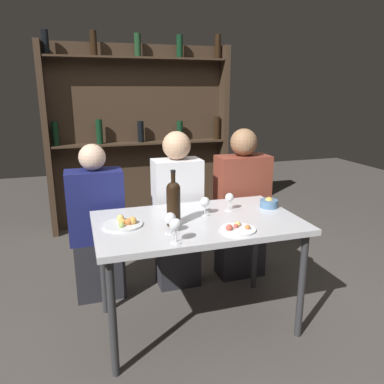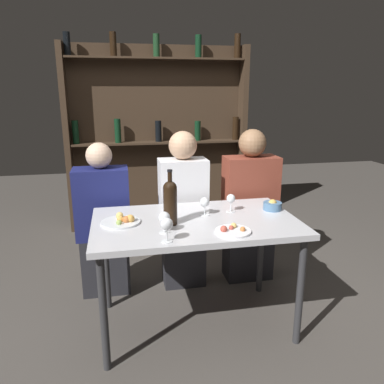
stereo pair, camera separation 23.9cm
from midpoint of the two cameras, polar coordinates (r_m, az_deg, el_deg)
name	(u,v)px [view 1 (the left image)]	position (r m, az deg, el deg)	size (l,w,h in m)	color
ground_plane	(197,323)	(2.67, -1.95, -19.36)	(10.00, 10.00, 0.00)	#47423D
dining_table	(197,230)	(2.35, -2.09, -5.87)	(1.27, 0.75, 0.74)	silver
wine_rack_wall	(140,132)	(4.22, -9.57, 8.94)	(1.99, 0.21, 2.09)	#38281C
wine_bottle	(173,201)	(2.21, -5.95, -1.47)	(0.08, 0.08, 0.34)	black
wine_glass_0	(205,203)	(2.39, -0.87, -1.66)	(0.06, 0.06, 0.12)	silver
wine_glass_1	(176,226)	(1.97, -6.00, -5.17)	(0.07, 0.07, 0.14)	silver
wine_glass_2	(170,219)	(2.10, -6.63, -4.17)	(0.07, 0.07, 0.12)	silver
wine_glass_3	(229,198)	(2.48, 3.00, -1.00)	(0.06, 0.06, 0.12)	silver
food_plate_0	(238,229)	(2.16, 3.81, -5.67)	(0.21, 0.21, 0.04)	white
food_plate_1	(124,223)	(2.29, -13.28, -4.71)	(0.24, 0.24, 0.05)	silver
snack_bowl	(269,203)	(2.59, 9.09, -1.72)	(0.12, 0.12, 0.07)	#4C7299
seated_person_left	(97,228)	(2.85, -16.60, -5.37)	(0.39, 0.22, 1.16)	#26262B
seated_person_center	(177,215)	(2.90, -4.61, -3.48)	(0.36, 0.22, 1.23)	#26262B
seated_person_right	(241,209)	(3.05, 5.33, -2.60)	(0.42, 0.22, 1.23)	#26262B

